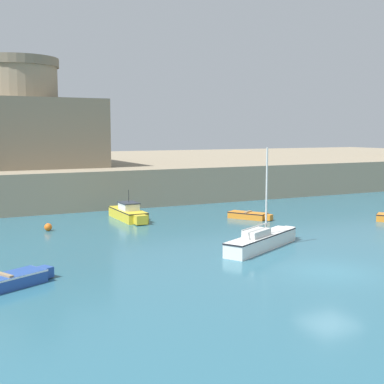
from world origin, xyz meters
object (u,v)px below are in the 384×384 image
(motorboat_yellow_4, at_px, (129,213))
(fortress, at_px, (20,127))
(sailboat_white_0, at_px, (262,240))
(dinghy_blue_2, at_px, (7,281))
(dinghy_orange_3, at_px, (249,215))
(mooring_buoy, at_px, (48,227))

(motorboat_yellow_4, relative_size, fortress, 0.41)
(sailboat_white_0, height_order, motorboat_yellow_4, sailboat_white_0)
(motorboat_yellow_4, distance_m, fortress, 17.03)
(sailboat_white_0, relative_size, dinghy_blue_2, 1.60)
(dinghy_blue_2, bearing_deg, fortress, 79.42)
(dinghy_orange_3, height_order, fortress, fortress)
(fortress, bearing_deg, sailboat_white_0, -73.78)
(dinghy_orange_3, bearing_deg, fortress, 124.14)
(sailboat_white_0, xyz_separation_m, dinghy_blue_2, (-13.31, -1.38, -0.18))
(dinghy_blue_2, xyz_separation_m, motorboat_yellow_4, (10.17, 13.59, 0.18))
(fortress, bearing_deg, motorboat_yellow_4, -72.34)
(dinghy_blue_2, xyz_separation_m, fortress, (5.36, 28.69, 6.41))
(dinghy_blue_2, xyz_separation_m, dinghy_orange_3, (18.04, 9.99, -0.03))
(motorboat_yellow_4, bearing_deg, dinghy_orange_3, -24.57)
(dinghy_blue_2, bearing_deg, sailboat_white_0, 5.90)
(dinghy_blue_2, height_order, dinghy_orange_3, dinghy_blue_2)
(motorboat_yellow_4, bearing_deg, fortress, 107.66)
(mooring_buoy, bearing_deg, sailboat_white_0, -48.60)
(sailboat_white_0, bearing_deg, fortress, 106.22)
(dinghy_orange_3, bearing_deg, sailboat_white_0, -118.82)
(dinghy_blue_2, distance_m, fortress, 29.88)
(mooring_buoy, relative_size, fortress, 0.04)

